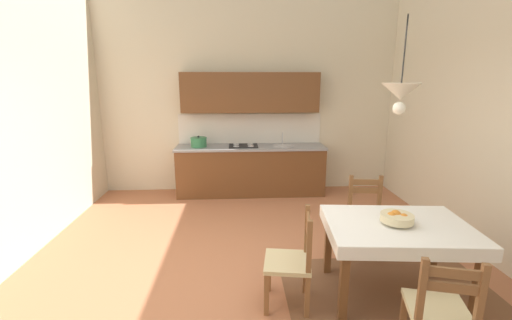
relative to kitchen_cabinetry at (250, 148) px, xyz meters
name	(u,v)px	position (x,y,z in m)	size (l,w,h in m)	color
ground_plane	(260,290)	(-0.02, -2.97, -0.91)	(5.99, 7.09, 0.10)	#B7704C
wall_back	(248,84)	(-0.02, 0.33, 1.14)	(5.99, 0.12, 3.99)	beige
area_rug	(395,300)	(1.27, -3.28, -0.85)	(2.10, 1.60, 0.01)	brown
kitchen_cabinetry	(250,148)	(0.00, 0.00, 0.00)	(2.69, 0.63, 2.20)	brown
dining_table	(397,236)	(1.27, -3.18, -0.23)	(1.40, 1.06, 0.75)	brown
dining_chair_tv_side	(292,261)	(0.25, -3.26, -0.41)	(0.48, 0.48, 0.93)	#D1BC89
dining_chair_kitchen_side	(367,217)	(1.33, -2.29, -0.41)	(0.46, 0.46, 0.93)	#D1BC89
dining_chair_camera_side	(440,313)	(1.20, -4.02, -0.41)	(0.51, 0.51, 0.93)	#D1BC89
fruit_bowl	(397,218)	(1.25, -3.18, -0.04)	(0.30, 0.30, 0.12)	beige
pendant_lamp	(401,93)	(1.14, -3.23, 1.11)	(0.32, 0.32, 0.80)	black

